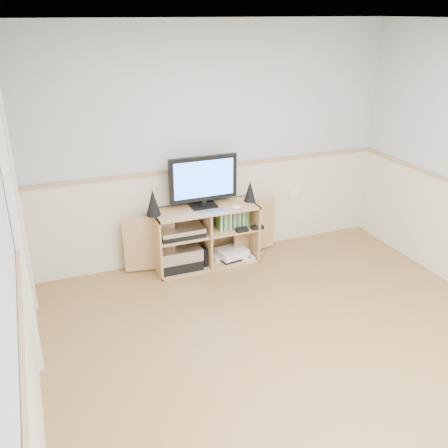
{
  "coord_description": "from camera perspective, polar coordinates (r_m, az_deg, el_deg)",
  "views": [
    {
      "loc": [
        -1.81,
        -2.58,
        2.56
      ],
      "look_at": [
        -0.29,
        1.2,
        0.81
      ],
      "focal_mm": 40.0,
      "sensor_mm": 36.0,
      "label": 1
    }
  ],
  "objects": [
    {
      "name": "keyboard",
      "position": [
        5.12,
        -1.29,
        1.39
      ],
      "size": [
        0.29,
        0.13,
        0.01
      ],
      "primitive_type": "cube",
      "rotation": [
        0.0,
        0.0,
        0.04
      ],
      "color": "silver",
      "rests_on": "media_cabinet"
    },
    {
      "name": "speaker_left",
      "position": [
        5.06,
        -8.12,
        2.46
      ],
      "size": [
        0.15,
        0.15,
        0.27
      ],
      "primitive_type": "cone",
      "color": "black",
      "rests_on": "media_cabinet"
    },
    {
      "name": "av_components",
      "position": [
        5.32,
        -5.15,
        -2.97
      ],
      "size": [
        0.53,
        0.34,
        0.47
      ],
      "color": "black",
      "rests_on": "media_cabinet"
    },
    {
      "name": "media_cabinet",
      "position": [
        5.4,
        -2.3,
        -1.16
      ],
      "size": [
        1.73,
        0.42,
        0.65
      ],
      "color": "tan",
      "rests_on": "floor"
    },
    {
      "name": "mouse",
      "position": [
        5.21,
        1.46,
        1.92
      ],
      "size": [
        0.1,
        0.08,
        0.04
      ],
      "primitive_type": "ellipsoid",
      "rotation": [
        0.0,
        0.0,
        -0.15
      ],
      "color": "white",
      "rests_on": "media_cabinet"
    },
    {
      "name": "speaker_right",
      "position": [
        5.39,
        2.98,
        3.78
      ],
      "size": [
        0.13,
        0.13,
        0.23
      ],
      "primitive_type": "cone",
      "color": "black",
      "rests_on": "media_cabinet"
    },
    {
      "name": "game_consoles",
      "position": [
        5.55,
        0.76,
        -3.41
      ],
      "size": [
        0.46,
        0.31,
        0.11
      ],
      "color": "white",
      "rests_on": "media_cabinet"
    },
    {
      "name": "monitor",
      "position": [
        5.17,
        -2.39,
        5.06
      ],
      "size": [
        0.73,
        0.18,
        0.55
      ],
      "color": "black",
      "rests_on": "media_cabinet"
    },
    {
      "name": "room",
      "position": [
        3.49,
        10.23,
        0.21
      ],
      "size": [
        4.04,
        4.54,
        2.54
      ],
      "color": "#B0854E",
      "rests_on": "ground"
    },
    {
      "name": "game_cases",
      "position": [
        5.38,
        0.92,
        0.53
      ],
      "size": [
        0.33,
        0.13,
        0.19
      ],
      "primitive_type": "cube",
      "color": "#3F8C3F",
      "rests_on": "media_cabinet"
    },
    {
      "name": "wall_outlet",
      "position": [
        5.9,
        7.99,
        3.61
      ],
      "size": [
        0.12,
        0.03,
        0.12
      ],
      "primitive_type": "cube",
      "color": "white",
      "rests_on": "wall_back"
    }
  ]
}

